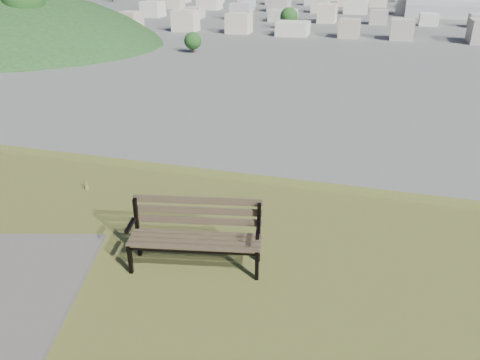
% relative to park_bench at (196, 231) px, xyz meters
% --- Properties ---
extents(park_bench, '(1.67, 0.82, 0.84)m').
position_rel_park_bench_xyz_m(park_bench, '(0.00, 0.00, 0.00)').
color(park_bench, '#4A3E2A').
rests_on(park_bench, hilltop_mesa).
extents(arena, '(62.25, 36.17, 24.67)m').
position_rel_park_bench_xyz_m(arena, '(45.73, 292.06, -19.66)').
color(arena, silver).
rests_on(arena, ground).
extents(city_trees, '(406.52, 387.20, 9.98)m').
position_rel_park_bench_xyz_m(city_trees, '(-25.03, 317.48, -20.64)').
color(city_trees, '#332319').
rests_on(city_trees, ground).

